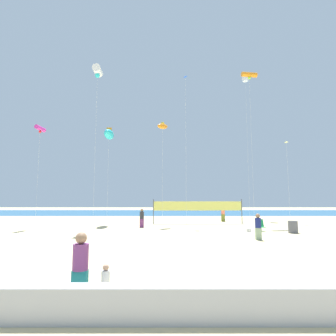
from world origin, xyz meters
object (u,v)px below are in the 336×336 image
at_px(toddler_figure, 107,282).
at_px(beachgoer_navy_shirt, 259,226).
at_px(folding_beach_chair, 262,225).
at_px(volleyball_net, 199,207).
at_px(kite_blue_diamond, 186,87).
at_px(beach_handbag, 250,230).
at_px(kite_orange_tube, 250,75).
at_px(kite_yellow_diamond, 288,145).
at_px(mother_figure, 82,264).
at_px(kite_white_box, 246,78).
at_px(kite_cyan_inflatable, 110,135).
at_px(beachgoer_charcoal_shirt, 143,217).
at_px(kite_white_tube, 99,71).
at_px(kite_magenta_tube, 42,129).
at_px(beachgoer_coral_shirt, 224,213).
at_px(kite_orange_inflatable, 164,126).
at_px(trash_barrel, 294,227).

height_order(toddler_figure, beachgoer_navy_shirt, beachgoer_navy_shirt).
height_order(folding_beach_chair, volleyball_net, volleyball_net).
bearing_deg(beachgoer_navy_shirt, kite_blue_diamond, -135.73).
xyz_separation_m(beachgoer_navy_shirt, volleyball_net, (-2.48, 10.58, 0.81)).
relative_size(beach_handbag, kite_blue_diamond, 0.02).
distance_m(kite_orange_tube, kite_yellow_diamond, 8.16).
distance_m(mother_figure, kite_white_box, 34.79).
bearing_deg(beach_handbag, kite_blue_diamond, 128.13).
bearing_deg(beachgoer_navy_shirt, kite_cyan_inflatable, -108.62).
relative_size(beachgoer_charcoal_shirt, kite_white_tube, 0.12).
xyz_separation_m(mother_figure, toddler_figure, (0.62, -0.01, -0.40)).
relative_size(beachgoer_charcoal_shirt, beach_handbag, 5.27).
bearing_deg(mother_figure, folding_beach_chair, 53.96).
height_order(beachgoer_charcoal_shirt, kite_white_tube, kite_white_tube).
relative_size(beachgoer_charcoal_shirt, kite_magenta_tube, 0.18).
bearing_deg(volleyball_net, mother_figure, -103.98).
bearing_deg(beachgoer_charcoal_shirt, kite_cyan_inflatable, 25.91).
xyz_separation_m(mother_figure, beach_handbag, (8.14, 13.75, -0.75)).
height_order(beachgoer_charcoal_shirt, kite_yellow_diamond, kite_yellow_diamond).
relative_size(beachgoer_coral_shirt, kite_yellow_diamond, 0.20).
height_order(kite_orange_inflatable, kite_cyan_inflatable, kite_orange_inflatable).
relative_size(beachgoer_charcoal_shirt, trash_barrel, 1.84).
height_order(toddler_figure, kite_white_box, kite_white_box).
bearing_deg(toddler_figure, beachgoer_navy_shirt, 47.33).
distance_m(folding_beach_chair, volleyball_net, 7.58).
distance_m(beach_handbag, kite_magenta_tube, 19.55).
relative_size(beachgoer_navy_shirt, kite_blue_diamond, 0.11).
relative_size(volleyball_net, kite_white_tube, 0.64).
relative_size(beachgoer_coral_shirt, folding_beach_chair, 1.93).
bearing_deg(beach_handbag, kite_cyan_inflatable, 153.05).
height_order(beachgoer_navy_shirt, kite_magenta_tube, kite_magenta_tube).
distance_m(kite_cyan_inflatable, kite_white_tube, 6.24).
bearing_deg(kite_blue_diamond, kite_orange_tube, 2.65).
xyz_separation_m(kite_white_tube, kite_white_box, (16.36, 11.83, 4.89)).
xyz_separation_m(mother_figure, beachgoer_coral_shirt, (8.08, 22.83, 0.04)).
distance_m(beachgoer_navy_shirt, kite_orange_inflatable, 13.69).
bearing_deg(kite_orange_inflatable, kite_orange_tube, 5.36).
bearing_deg(kite_white_tube, kite_orange_tube, 15.20).
distance_m(toddler_figure, kite_white_tube, 20.82).
distance_m(kite_orange_inflatable, kite_white_tube, 7.58).
height_order(beachgoer_coral_shirt, kite_blue_diamond, kite_blue_diamond).
bearing_deg(folding_beach_chair, mother_figure, -84.07).
distance_m(beachgoer_navy_shirt, trash_barrel, 4.81).
height_order(mother_figure, kite_yellow_diamond, kite_yellow_diamond).
xyz_separation_m(volleyball_net, kite_yellow_diamond, (9.38, 0.54, 6.36)).
bearing_deg(kite_blue_diamond, kite_orange_inflatable, -166.93).
distance_m(kite_magenta_tube, kite_yellow_diamond, 24.07).
bearing_deg(trash_barrel, kite_white_tube, 170.30).
xyz_separation_m(folding_beach_chair, trash_barrel, (1.95, -1.10, -0.03)).
relative_size(kite_cyan_inflatable, kite_white_box, 0.51).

